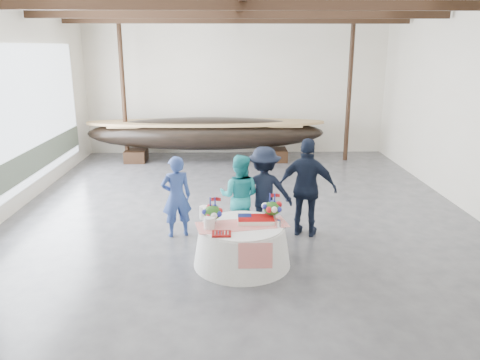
{
  "coord_description": "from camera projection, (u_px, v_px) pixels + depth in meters",
  "views": [
    {
      "loc": [
        -0.26,
        -9.9,
        3.53
      ],
      "look_at": [
        -0.05,
        -1.29,
        1.07
      ],
      "focal_mm": 35.0,
      "sensor_mm": 36.0,
      "label": 1
    }
  ],
  "objects": [
    {
      "name": "guest_man_right",
      "position": [
        307.0,
        188.0,
        8.87
      ],
      "size": [
        1.21,
        0.82,
        1.9
      ],
      "primitive_type": "imported",
      "rotation": [
        0.0,
        0.0,
        2.79
      ],
      "color": "black",
      "rests_on": "ground"
    },
    {
      "name": "guest_woman_blue",
      "position": [
        176.0,
        197.0,
        8.87
      ],
      "size": [
        0.66,
        0.53,
        1.58
      ],
      "primitive_type": "imported",
      "rotation": [
        0.0,
        0.0,
        3.44
      ],
      "color": "navy",
      "rests_on": "ground"
    },
    {
      "name": "wall_front",
      "position": [
        259.0,
        198.0,
        4.1
      ],
      "size": [
        10.0,
        0.02,
        4.5
      ],
      "primitive_type": "cube",
      "color": "silver",
      "rests_on": "ground"
    },
    {
      "name": "floor",
      "position": [
        241.0,
        210.0,
        10.49
      ],
      "size": [
        10.0,
        12.0,
        0.01
      ],
      "primitive_type": "cube",
      "color": "#3D3D42",
      "rests_on": "ground"
    },
    {
      "name": "pavilion_structure",
      "position": [
        240.0,
        24.0,
        10.17
      ],
      "size": [
        9.8,
        11.76,
        4.5
      ],
      "color": "black",
      "rests_on": "ground"
    },
    {
      "name": "longboat_display",
      "position": [
        206.0,
        133.0,
        14.79
      ],
      "size": [
        7.48,
        1.5,
        1.4
      ],
      "color": "black",
      "rests_on": "ground"
    },
    {
      "name": "wall_back",
      "position": [
        236.0,
        87.0,
        15.64
      ],
      "size": [
        10.0,
        0.02,
        4.5
      ],
      "primitive_type": "cube",
      "color": "silver",
      "rests_on": "ground"
    },
    {
      "name": "tabletop_items",
      "position": [
        240.0,
        214.0,
        7.78
      ],
      "size": [
        1.58,
        0.96,
        0.4
      ],
      "color": "red",
      "rests_on": "banquet_table"
    },
    {
      "name": "wall_right",
      "position": [
        474.0,
        109.0,
        9.99
      ],
      "size": [
        0.02,
        12.0,
        4.5
      ],
      "primitive_type": "cube",
      "color": "silver",
      "rests_on": "ground"
    },
    {
      "name": "banquet_table",
      "position": [
        242.0,
        244.0,
        7.81
      ],
      "size": [
        1.62,
        1.62,
        0.7
      ],
      "color": "silver",
      "rests_on": "ground"
    },
    {
      "name": "guest_woman_teal",
      "position": [
        239.0,
        196.0,
        8.85
      ],
      "size": [
        0.9,
        0.78,
        1.61
      ],
      "primitive_type": "imported",
      "rotation": [
        0.0,
        0.0,
        2.9
      ],
      "color": "teal",
      "rests_on": "ground"
    },
    {
      "name": "wall_left",
      "position": [
        2.0,
        110.0,
        9.75
      ],
      "size": [
        0.02,
        12.0,
        4.5
      ],
      "primitive_type": "cube",
      "color": "silver",
      "rests_on": "ground"
    },
    {
      "name": "open_bay",
      "position": [
        27.0,
        123.0,
        10.83
      ],
      "size": [
        0.03,
        7.0,
        3.2
      ],
      "color": "silver",
      "rests_on": "ground"
    },
    {
      "name": "guest_man_left",
      "position": [
        264.0,
        191.0,
        8.97
      ],
      "size": [
        1.12,
        0.65,
        1.73
      ],
      "primitive_type": "imported",
      "rotation": [
        0.0,
        0.0,
        3.15
      ],
      "color": "black",
      "rests_on": "ground"
    }
  ]
}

